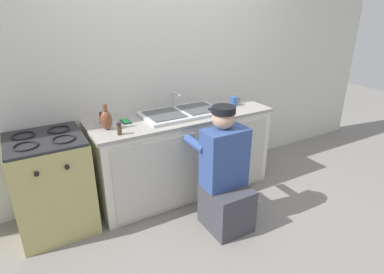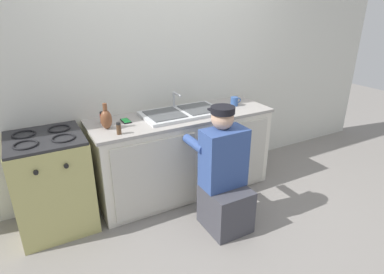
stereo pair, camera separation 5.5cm
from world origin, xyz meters
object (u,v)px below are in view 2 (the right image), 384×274
object	(u,v)px
coffee_mug	(235,101)
stove_range	(52,183)
sink_double_basin	(182,112)
spice_bottle_red	(102,117)
plumber_person	(224,180)
spice_bottle_pepper	(119,129)
vase_decorative	(106,119)
cell_phone	(126,121)

from	to	relation	value
coffee_mug	stove_range	bearing A→B (deg)	179.73
sink_double_basin	stove_range	size ratio (longest dim) A/B	0.91
stove_range	spice_bottle_red	bearing A→B (deg)	15.53
plumber_person	coffee_mug	size ratio (longest dim) A/B	8.76
coffee_mug	spice_bottle_pepper	xyz separation A→B (m)	(-1.33, -0.20, 0.00)
vase_decorative	sink_double_basin	bearing A→B (deg)	2.27
stove_range	vase_decorative	distance (m)	0.72
sink_double_basin	spice_bottle_red	world-z (taller)	sink_double_basin
sink_double_basin	spice_bottle_red	bearing A→B (deg)	169.30
vase_decorative	cell_phone	size ratio (longest dim) A/B	1.64
plumber_person	spice_bottle_red	bearing A→B (deg)	132.61
coffee_mug	spice_bottle_pepper	bearing A→B (deg)	-171.56
stove_range	plumber_person	distance (m)	1.49
sink_double_basin	cell_phone	world-z (taller)	sink_double_basin
sink_double_basin	cell_phone	bearing A→B (deg)	172.89
spice_bottle_red	vase_decorative	bearing A→B (deg)	-91.67
plumber_person	sink_double_basin	bearing A→B (deg)	92.83
vase_decorative	cell_phone	xyz separation A→B (m)	(0.20, 0.10, -0.08)
plumber_person	stove_range	bearing A→B (deg)	151.42
spice_bottle_pepper	cell_phone	bearing A→B (deg)	62.12
cell_phone	spice_bottle_red	distance (m)	0.21
cell_phone	coffee_mug	bearing A→B (deg)	-3.89
plumber_person	cell_phone	distance (m)	1.06
vase_decorative	coffee_mug	bearing A→B (deg)	0.79
stove_range	plumber_person	size ratio (longest dim) A/B	0.80
vase_decorative	cell_phone	distance (m)	0.24
cell_phone	stove_range	bearing A→B (deg)	-174.29
plumber_person	spice_bottle_pepper	bearing A→B (deg)	145.55
plumber_person	coffee_mug	world-z (taller)	plumber_person
plumber_person	spice_bottle_red	size ratio (longest dim) A/B	10.52
cell_phone	spice_bottle_red	bearing A→B (deg)	159.65
plumber_person	spice_bottle_red	world-z (taller)	plumber_person
plumber_person	spice_bottle_red	distance (m)	1.25
sink_double_basin	spice_bottle_pepper	world-z (taller)	sink_double_basin
sink_double_basin	plumber_person	distance (m)	0.82
plumber_person	spice_bottle_pepper	world-z (taller)	plumber_person
plumber_person	vase_decorative	size ratio (longest dim) A/B	4.80
plumber_person	vase_decorative	bearing A→B (deg)	139.21
vase_decorative	spice_bottle_pepper	xyz separation A→B (m)	(0.05, -0.18, -0.04)
coffee_mug	spice_bottle_pepper	distance (m)	1.34
stove_range	coffee_mug	distance (m)	1.95
cell_phone	plumber_person	bearing A→B (deg)	-52.95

